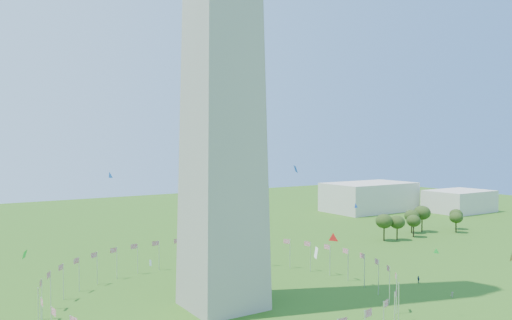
% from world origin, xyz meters
% --- Properties ---
extents(flag_ring, '(80.24, 80.24, 9.00)m').
position_xyz_m(flag_ring, '(-0.00, 50.00, 4.50)').
color(flag_ring, silver).
rests_on(flag_ring, ground).
extents(gov_building_east_a, '(50.00, 30.00, 16.00)m').
position_xyz_m(gov_building_east_a, '(150.00, 150.00, 8.00)').
color(gov_building_east_a, beige).
rests_on(gov_building_east_a, ground).
extents(gov_building_east_b, '(35.00, 25.00, 12.00)m').
position_xyz_m(gov_building_east_b, '(190.00, 120.00, 6.00)').
color(gov_building_east_b, beige).
rests_on(gov_building_east_b, ground).
extents(kites_aloft, '(131.16, 72.43, 35.33)m').
position_xyz_m(kites_aloft, '(15.76, 19.98, 19.98)').
color(kites_aloft, red).
rests_on(kites_aloft, ground).
extents(tree_line_east, '(53.34, 15.42, 11.20)m').
position_xyz_m(tree_line_east, '(112.81, 85.72, 4.95)').
color(tree_line_east, '#334E1A').
rests_on(tree_line_east, ground).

